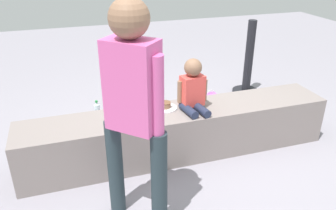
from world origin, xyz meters
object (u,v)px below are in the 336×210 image
Objects in this scene: adult_standing at (133,100)px; cake_plate at (165,106)px; cake_box_white at (75,137)px; handbag_black_leather at (132,100)px; water_bottle_near_gift at (97,111)px; gift_bag at (206,105)px; child_seated at (193,88)px.

adult_standing is 7.16× the size of cake_plate.
handbag_black_leather reaches higher than cake_box_white.
adult_standing is 1.89m from water_bottle_near_gift.
cake_plate reaches higher than gift_bag.
water_bottle_near_gift is 0.78× the size of handbag_black_leather.
cake_box_white is (-0.29, -0.45, -0.05)m from water_bottle_near_gift.
adult_standing is 4.76× the size of gift_bag.
child_seated reaches higher than gift_bag.
child_seated is at bearing -124.59° from gift_bag.
gift_bag reaches higher than cake_box_white.
adult_standing is at bearing -100.94° from handbag_black_leather.
child_seated is 1.44× the size of cake_box_white.
child_seated is at bearing -73.31° from handbag_black_leather.
cake_box_white is 1.10× the size of handbag_black_leather.
adult_standing is 5.26× the size of handbag_black_leather.
child_seated is 0.32m from cake_plate.
cake_box_white is at bearing 152.97° from cake_plate.
gift_bag reaches higher than handbag_black_leather.
child_seated is 1.37m from water_bottle_near_gift.
child_seated is 2.16× the size of cake_plate.
child_seated is 0.94m from gift_bag.
cake_plate is (0.47, 0.80, -0.48)m from adult_standing.
gift_bag is 0.93m from handbag_black_leather.
gift_bag is at bearing 49.74° from adult_standing.
cake_plate is 0.67× the size of gift_bag.
adult_standing is (-0.70, -0.71, 0.29)m from child_seated.
water_bottle_near_gift is at bearing 165.15° from gift_bag.
gift_bag is at bearing 4.56° from cake_box_white.
water_bottle_near_gift is 0.71× the size of cake_box_white.
adult_standing is 1.57m from cake_box_white.
cake_plate is at bearing 159.47° from child_seated.
cake_plate is 0.94× the size of water_bottle_near_gift.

